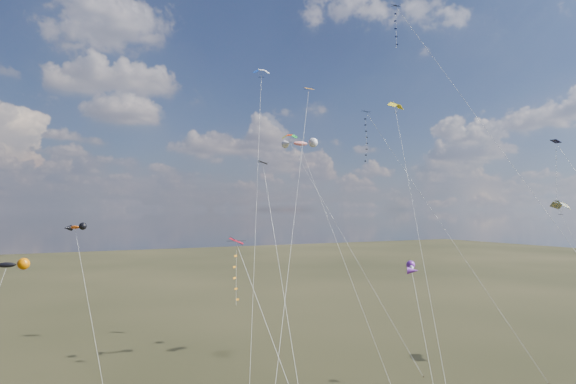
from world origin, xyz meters
name	(u,v)px	position (x,y,z in m)	size (l,w,h in m)	color
diamond_black_high	(374,147)	(15.34, 24.35, 25.09)	(8.90, 19.47, 29.80)	black
diamond_navy_tall	(415,49)	(12.12, 13.13, 33.71)	(1.46, 32.15, 39.48)	#0A1850
diamond_black_mid	(275,240)	(-6.28, 8.08, 14.95)	(4.85, 17.40, 21.48)	black
diamond_red_low	(240,279)	(-9.27, 7.84, 12.23)	(1.94, 13.35, 15.17)	#A60816
diamond_navy_right	(564,181)	(22.77, 4.34, 20.00)	(2.13, 15.37, 24.08)	#11124B
diamond_orange_center	(300,163)	(0.86, 17.00, 21.80)	(15.61, 20.98, 31.18)	#C47115
parafoil_yellow	(396,105)	(16.08, 20.90, 29.78)	(11.45, 19.90, 30.55)	yellow
parafoil_blue_white	(261,72)	(4.40, 34.03, 35.43)	(10.30, 18.13, 36.28)	blue
parafoil_striped	(561,203)	(31.22, 10.49, 18.04)	(2.78, 11.75, 18.81)	#F1A913
parafoil_tricolor	(290,137)	(9.12, 34.79, 27.26)	(5.72, 22.19, 28.01)	yellow
novelty_black_orange	(6,265)	(-24.56, 27.33, 12.11)	(5.42, 10.26, 12.70)	black
novelty_orange_black	(75,228)	(-18.16, 33.22, 15.27)	(3.05, 11.99, 15.83)	#ED560D
novelty_white_purple	(412,268)	(4.81, 5.47, 12.48)	(4.55, 8.78, 12.95)	silver
novelty_redwhite_stripe	(301,144)	(5.58, 25.48, 24.97)	(4.02, 15.20, 25.72)	red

